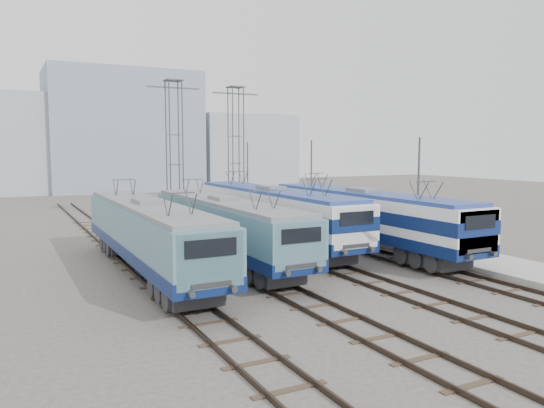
{
  "coord_description": "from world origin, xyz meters",
  "views": [
    {
      "loc": [
        -13.27,
        -21.62,
        6.31
      ],
      "look_at": [
        1.51,
        7.0,
        2.97
      ],
      "focal_mm": 35.0,
      "sensor_mm": 36.0,
      "label": 1
    }
  ],
  "objects": [
    {
      "name": "ground",
      "position": [
        0.0,
        0.0,
        0.0
      ],
      "size": [
        160.0,
        160.0,
        0.0
      ],
      "primitive_type": "plane",
      "color": "#514C47"
    },
    {
      "name": "platform",
      "position": [
        10.2,
        8.0,
        0.15
      ],
      "size": [
        4.0,
        70.0,
        0.3
      ],
      "primitive_type": "cube",
      "color": "#9E9E99",
      "rests_on": "ground"
    },
    {
      "name": "locomotive_far_left",
      "position": [
        -6.75,
        4.37,
        2.22
      ],
      "size": [
        2.81,
        17.77,
        3.34
      ],
      "color": "#0C1C4D",
      "rests_on": "ground"
    },
    {
      "name": "locomotive_center_left",
      "position": [
        -2.25,
        5.44,
        2.15
      ],
      "size": [
        2.72,
        17.19,
        3.23
      ],
      "color": "#0C1C4D",
      "rests_on": "ground"
    },
    {
      "name": "locomotive_center_right",
      "position": [
        2.25,
        8.39,
        2.35
      ],
      "size": [
        2.91,
        18.41,
        3.46
      ],
      "color": "#0C1C4D",
      "rests_on": "ground"
    },
    {
      "name": "locomotive_far_right",
      "position": [
        6.75,
        4.69,
        2.31
      ],
      "size": [
        2.87,
        18.13,
        3.41
      ],
      "color": "#0C1C4D",
      "rests_on": "ground"
    },
    {
      "name": "catenary_tower_west",
      "position": [
        0.0,
        22.0,
        6.64
      ],
      "size": [
        4.5,
        1.2,
        12.0
      ],
      "color": "#3F4247",
      "rests_on": "ground"
    },
    {
      "name": "catenary_tower_east",
      "position": [
        6.5,
        24.0,
        6.64
      ],
      "size": [
        4.5,
        1.2,
        12.0
      ],
      "color": "#3F4247",
      "rests_on": "ground"
    },
    {
      "name": "mast_front",
      "position": [
        8.6,
        2.0,
        3.5
      ],
      "size": [
        0.12,
        0.12,
        7.0
      ],
      "primitive_type": "cylinder",
      "color": "#3F4247",
      "rests_on": "ground"
    },
    {
      "name": "mast_mid",
      "position": [
        8.6,
        14.0,
        3.5
      ],
      "size": [
        0.12,
        0.12,
        7.0
      ],
      "primitive_type": "cylinder",
      "color": "#3F4247",
      "rests_on": "ground"
    },
    {
      "name": "mast_rear",
      "position": [
        8.6,
        26.0,
        3.5
      ],
      "size": [
        0.12,
        0.12,
        7.0
      ],
      "primitive_type": "cylinder",
      "color": "#3F4247",
      "rests_on": "ground"
    },
    {
      "name": "building_center",
      "position": [
        4.0,
        62.0,
        9.0
      ],
      "size": [
        22.0,
        14.0,
        18.0
      ],
      "primitive_type": "cube",
      "color": "#8491A3",
      "rests_on": "ground"
    },
    {
      "name": "building_east",
      "position": [
        24.0,
        62.0,
        6.0
      ],
      "size": [
        16.0,
        12.0,
        12.0
      ],
      "primitive_type": "cube",
      "color": "#9BA4AC",
      "rests_on": "ground"
    }
  ]
}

